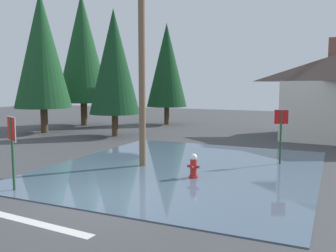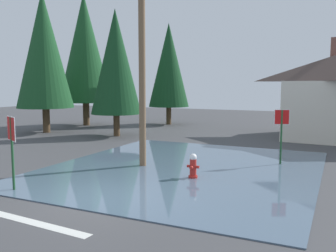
{
  "view_description": "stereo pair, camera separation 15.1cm",
  "coord_description": "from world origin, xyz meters",
  "views": [
    {
      "loc": [
        6.42,
        -9.02,
        3.45
      ],
      "look_at": [
        0.3,
        4.44,
        1.78
      ],
      "focal_mm": 39.64,
      "sensor_mm": 36.0,
      "label": 1
    },
    {
      "loc": [
        6.56,
        -8.95,
        3.45
      ],
      "look_at": [
        0.3,
        4.44,
        1.78
      ],
      "focal_mm": 39.64,
      "sensor_mm": 36.0,
      "label": 2
    }
  ],
  "objects": [
    {
      "name": "pine_tree_short_left",
      "position": [
        -12.89,
        16.36,
        6.39
      ],
      "size": [
        4.34,
        4.34,
        10.86
      ],
      "color": "#4C3823",
      "rests_on": "ground"
    },
    {
      "name": "fire_hydrant",
      "position": [
        1.76,
        3.5,
        0.46
      ],
      "size": [
        0.47,
        0.4,
        0.93
      ],
      "color": "#AD231E",
      "rests_on": "ground"
    },
    {
      "name": "flood_puddle",
      "position": [
        0.82,
        4.96,
        0.02
      ],
      "size": [
        10.47,
        11.98,
        0.04
      ],
      "primitive_type": "cube",
      "color": "#4C6075",
      "rests_on": "ground"
    },
    {
      "name": "utility_pole",
      "position": [
        -0.91,
        4.53,
        3.98
      ],
      "size": [
        1.6,
        0.28,
        7.62
      ],
      "color": "brown",
      "rests_on": "ground"
    },
    {
      "name": "pine_tree_mid_left",
      "position": [
        -6.87,
        19.94,
        5.05
      ],
      "size": [
        3.44,
        3.44,
        8.59
      ],
      "color": "#4C3823",
      "rests_on": "ground"
    },
    {
      "name": "ground_plane",
      "position": [
        0.0,
        0.0,
        -0.05
      ],
      "size": [
        80.0,
        80.0,
        0.1
      ],
      "primitive_type": "cube",
      "color": "#424244"
    },
    {
      "name": "lane_stop_bar",
      "position": [
        -0.16,
        -2.28,
        0.0
      ],
      "size": [
        3.37,
        0.54,
        0.01
      ],
      "primitive_type": "cube",
      "rotation": [
        0.0,
        0.0,
        -0.07
      ],
      "color": "silver",
      "rests_on": "ground"
    },
    {
      "name": "pine_tree_far_center",
      "position": [
        -12.56,
        11.32,
        5.84
      ],
      "size": [
        3.97,
        3.97,
        9.93
      ],
      "color": "#4C3823",
      "rests_on": "ground"
    },
    {
      "name": "pine_tree_tall_left",
      "position": [
        -6.96,
        11.87,
        4.9
      ],
      "size": [
        3.33,
        3.33,
        8.33
      ],
      "color": "#4C3823",
      "rests_on": "ground"
    },
    {
      "name": "stop_sign_near",
      "position": [
        -2.97,
        -0.42,
        1.75
      ],
      "size": [
        0.72,
        0.37,
        2.43
      ],
      "color": "#1E4C28",
      "rests_on": "ground"
    },
    {
      "name": "stop_sign_far",
      "position": [
        4.32,
        7.26,
        1.67
      ],
      "size": [
        0.59,
        0.29,
        2.38
      ],
      "color": "#1E4C28",
      "rests_on": "ground"
    }
  ]
}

